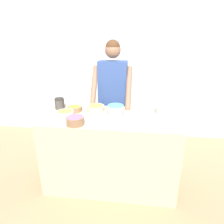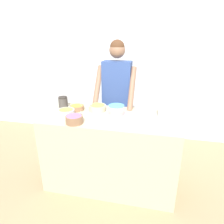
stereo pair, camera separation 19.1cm
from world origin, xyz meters
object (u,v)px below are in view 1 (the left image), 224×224
object	(u,v)px
frosting_bowl_yellow	(96,108)
frosting_bowl_orange	(75,109)
cake	(116,110)
drinking_glass	(160,108)
frosting_bowl_olive	(65,115)
ceramic_plate	(131,123)
person_baker	(113,91)
stoneware_jar	(60,103)
frosting_bowl_purple	(75,121)

from	to	relation	value
frosting_bowl_yellow	frosting_bowl_orange	xyz separation A→B (m)	(-0.26, -0.03, -0.01)
cake	drinking_glass	world-z (taller)	drinking_glass
drinking_glass	frosting_bowl_yellow	bearing A→B (deg)	178.65
frosting_bowl_olive	ceramic_plate	xyz separation A→B (m)	(0.74, -0.05, -0.04)
person_baker	ceramic_plate	bearing A→B (deg)	-68.91
frosting_bowl_olive	drinking_glass	bearing A→B (deg)	13.59
person_baker	stoneware_jar	bearing A→B (deg)	-147.64
drinking_glass	ceramic_plate	distance (m)	0.45
cake	drinking_glass	xyz separation A→B (m)	(0.52, 0.06, 0.03)
drinking_glass	cake	bearing A→B (deg)	-173.02
frosting_bowl_purple	frosting_bowl_yellow	xyz separation A→B (m)	(0.13, 0.42, -0.01)
frosting_bowl_orange	drinking_glass	size ratio (longest dim) A/B	1.19
person_baker	stoneware_jar	xyz separation A→B (m)	(-0.63, -0.40, -0.08)
frosting_bowl_olive	frosting_bowl_purple	size ratio (longest dim) A/B	1.01
frosting_bowl_orange	drinking_glass	world-z (taller)	frosting_bowl_orange
frosting_bowl_yellow	stoneware_jar	distance (m)	0.48
person_baker	stoneware_jar	world-z (taller)	person_baker
person_baker	frosting_bowl_olive	size ratio (longest dim) A/B	9.36
frosting_bowl_purple	drinking_glass	bearing A→B (deg)	23.71
frosting_bowl_olive	ceramic_plate	bearing A→B (deg)	-3.89
frosting_bowl_yellow	frosting_bowl_orange	world-z (taller)	frosting_bowl_orange
frosting_bowl_olive	frosting_bowl_yellow	size ratio (longest dim) A/B	0.89
frosting_bowl_orange	stoneware_jar	bearing A→B (deg)	162.38
drinking_glass	ceramic_plate	size ratio (longest dim) A/B	0.61
drinking_glass	ceramic_plate	world-z (taller)	drinking_glass
cake	frosting_bowl_orange	distance (m)	0.51
person_baker	frosting_bowl_orange	bearing A→B (deg)	-131.34
frosting_bowl_olive	stoneware_jar	world-z (taller)	stoneware_jar
ceramic_plate	frosting_bowl_olive	bearing A→B (deg)	176.11
person_baker	stoneware_jar	size ratio (longest dim) A/B	12.59
frosting_bowl_olive	frosting_bowl_purple	world-z (taller)	frosting_bowl_purple
frosting_bowl_purple	drinking_glass	distance (m)	0.99
frosting_bowl_olive	stoneware_jar	distance (m)	0.36
stoneware_jar	ceramic_plate	bearing A→B (deg)	-21.42
frosting_bowl_olive	frosting_bowl_yellow	bearing A→B (deg)	43.44
frosting_bowl_yellow	ceramic_plate	world-z (taller)	frosting_bowl_yellow
frosting_bowl_olive	frosting_bowl_yellow	distance (m)	0.40
frosting_bowl_yellow	frosting_bowl_orange	bearing A→B (deg)	-172.99
drinking_glass	frosting_bowl_orange	bearing A→B (deg)	-179.25
drinking_glass	person_baker	bearing A→B (deg)	143.50
person_baker	frosting_bowl_purple	distance (m)	0.90
person_baker	frosting_bowl_orange	distance (m)	0.63
frosting_bowl_yellow	stoneware_jar	world-z (taller)	frosting_bowl_yellow
frosting_bowl_purple	frosting_bowl_yellow	distance (m)	0.44
frosting_bowl_purple	frosting_bowl_olive	bearing A→B (deg)	137.65
cake	frosting_bowl_purple	world-z (taller)	frosting_bowl_purple
cake	ceramic_plate	world-z (taller)	cake
frosting_bowl_olive	stoneware_jar	size ratio (longest dim) A/B	1.35
frosting_bowl_orange	drinking_glass	xyz separation A→B (m)	(1.03, 0.01, 0.05)
frosting_bowl_yellow	drinking_glass	distance (m)	0.77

